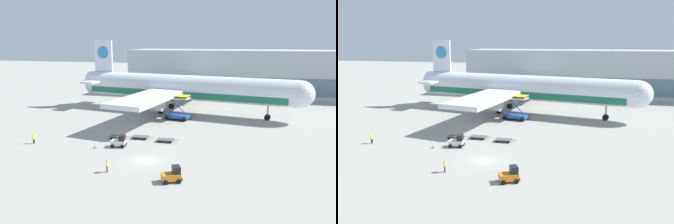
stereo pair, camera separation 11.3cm
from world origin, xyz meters
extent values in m
plane|color=#9E9B93|center=(0.00, 0.00, 0.00)|extent=(400.00, 400.00, 0.00)
cube|color=#B2B7BC|center=(20.94, 65.12, 7.00)|extent=(90.00, 18.00, 14.00)
cube|color=slate|center=(20.94, 56.02, 3.85)|extent=(88.20, 0.20, 4.90)
cylinder|color=silver|center=(-1.51, 32.97, 6.10)|extent=(52.25, 14.15, 5.80)
cube|color=#196B4C|center=(-1.51, 32.97, 4.79)|extent=(48.13, 13.36, 1.45)
sphere|color=silver|center=(24.14, 28.76, 6.10)|extent=(5.68, 5.68, 5.68)
cone|color=silver|center=(-27.17, 37.19, 6.10)|extent=(7.19, 6.47, 5.51)
cube|color=silver|center=(-23.06, 36.51, 13.00)|extent=(5.20, 1.28, 8.00)
cylinder|color=#3384CC|center=(-23.06, 36.51, 13.96)|extent=(3.25, 1.06, 3.20)
cube|color=silver|center=(-24.09, 36.68, 6.68)|extent=(5.66, 13.41, 0.50)
cube|color=silver|center=(-4.08, 33.40, 5.38)|extent=(15.67, 48.66, 0.90)
cylinder|color=#9EA0A5|center=(-5.71, 23.45, 3.58)|extent=(4.60, 3.44, 2.80)
cylinder|color=#9EA0A5|center=(-2.44, 43.34, 3.58)|extent=(4.60, 3.44, 2.80)
cylinder|color=#9EA0A5|center=(17.99, 29.77, 2.65)|extent=(0.36, 0.36, 4.00)
cylinder|color=black|center=(17.99, 29.77, 0.65)|extent=(1.43, 1.10, 1.30)
cylinder|color=#9EA0A5|center=(-6.14, 30.49, 2.65)|extent=(0.36, 0.36, 4.00)
cylinder|color=black|center=(-6.14, 30.49, 0.65)|extent=(1.43, 1.10, 1.30)
cylinder|color=#9EA0A5|center=(-5.10, 36.81, 2.65)|extent=(0.36, 0.36, 4.00)
cylinder|color=black|center=(-5.10, 36.81, 0.65)|extent=(1.43, 1.10, 1.30)
cube|color=#284C99|center=(-0.98, 25.78, 0.80)|extent=(5.62, 3.80, 0.70)
cube|color=#B2B2B7|center=(-0.98, 25.78, 4.77)|extent=(5.34, 3.61, 0.30)
cube|color=yellow|center=(-0.98, 25.78, 5.32)|extent=(5.34, 3.61, 0.08)
cube|color=#284C99|center=(-0.98, 25.78, 2.96)|extent=(4.23, 0.85, 3.74)
cube|color=#284C99|center=(-0.98, 25.78, 2.96)|extent=(4.23, 0.85, 3.74)
cylinder|color=black|center=(1.19, 26.94, 0.45)|extent=(0.95, 0.50, 0.90)
cylinder|color=black|center=(0.70, 23.98, 0.45)|extent=(0.95, 0.50, 0.90)
cylinder|color=black|center=(-2.66, 27.57, 0.45)|extent=(0.95, 0.50, 0.90)
cylinder|color=black|center=(-3.15, 24.61, 0.45)|extent=(0.95, 0.50, 0.90)
cube|color=orange|center=(5.20, -6.13, 0.70)|extent=(2.68, 2.26, 0.80)
cube|color=black|center=(5.78, -5.85, 1.55)|extent=(1.35, 1.51, 0.90)
cube|color=black|center=(6.30, -5.59, 0.42)|extent=(0.69, 1.20, 0.24)
cylinder|color=black|center=(5.62, -5.15, 0.30)|extent=(0.64, 0.48, 0.60)
cylinder|color=black|center=(6.23, -6.41, 0.30)|extent=(0.64, 0.48, 0.60)
cylinder|color=black|center=(4.17, -5.85, 0.30)|extent=(0.64, 0.48, 0.60)
cylinder|color=black|center=(4.78, -7.11, 0.30)|extent=(0.64, 0.48, 0.60)
cube|color=silver|center=(-6.27, 4.95, 0.70)|extent=(2.46, 1.69, 0.80)
cube|color=black|center=(-5.62, 5.03, 1.55)|extent=(1.05, 1.35, 0.90)
cube|color=black|center=(-5.05, 5.11, 0.42)|extent=(0.32, 1.27, 0.24)
cylinder|color=black|center=(-5.56, 5.75, 0.30)|extent=(0.63, 0.32, 0.60)
cylinder|color=black|center=(-5.38, 4.36, 0.30)|extent=(0.63, 0.32, 0.60)
cylinder|color=black|center=(-7.16, 5.54, 0.30)|extent=(0.63, 0.32, 0.60)
cylinder|color=black|center=(-6.98, 4.15, 0.30)|extent=(0.63, 0.32, 0.60)
cube|color=#56565B|center=(-8.12, 9.18, 0.42)|extent=(2.86, 1.62, 0.12)
cube|color=#56565B|center=(-6.27, 9.26, 0.42)|extent=(0.90, 0.12, 0.08)
cylinder|color=black|center=(-7.17, 9.86, 0.18)|extent=(0.37, 0.16, 0.36)
cylinder|color=black|center=(-7.11, 8.59, 0.18)|extent=(0.37, 0.16, 0.36)
cylinder|color=black|center=(-9.13, 9.77, 0.18)|extent=(0.37, 0.16, 0.36)
cylinder|color=black|center=(-9.07, 8.50, 0.18)|extent=(0.37, 0.16, 0.36)
cube|color=#56565B|center=(-4.21, 10.04, 0.42)|extent=(2.86, 1.62, 0.12)
cube|color=#56565B|center=(-2.36, 10.13, 0.42)|extent=(0.90, 0.12, 0.08)
cylinder|color=black|center=(-3.26, 10.72, 0.18)|extent=(0.37, 0.16, 0.36)
cylinder|color=black|center=(-3.20, 9.45, 0.18)|extent=(0.37, 0.16, 0.36)
cylinder|color=black|center=(-5.22, 10.64, 0.18)|extent=(0.37, 0.16, 0.36)
cylinder|color=black|center=(-5.16, 9.36, 0.18)|extent=(0.37, 0.16, 0.36)
cube|color=#56565B|center=(0.49, 9.37, 0.42)|extent=(2.86, 1.62, 0.12)
cube|color=#56565B|center=(2.34, 9.45, 0.42)|extent=(0.90, 0.12, 0.08)
cylinder|color=black|center=(1.44, 10.05, 0.18)|extent=(0.37, 0.16, 0.36)
cylinder|color=black|center=(1.50, 8.77, 0.18)|extent=(0.37, 0.16, 0.36)
cylinder|color=black|center=(-0.51, 9.96, 0.18)|extent=(0.37, 0.16, 0.36)
cylinder|color=black|center=(-0.46, 8.69, 0.18)|extent=(0.37, 0.16, 0.36)
cylinder|color=black|center=(-3.68, -5.11, 0.41)|extent=(0.14, 0.14, 0.82)
cylinder|color=black|center=(-3.63, -5.30, 0.41)|extent=(0.14, 0.14, 0.82)
cube|color=yellow|center=(-3.65, -5.21, 1.13)|extent=(0.31, 0.41, 0.62)
cylinder|color=yellow|center=(-3.72, -4.98, 1.16)|extent=(0.09, 0.09, 0.55)
cylinder|color=yellow|center=(-3.59, -5.44, 1.16)|extent=(0.09, 0.09, 0.55)
sphere|color=#846047|center=(-3.65, -5.21, 1.55)|extent=(0.22, 0.22, 0.22)
sphere|color=yellow|center=(-3.65, -5.21, 1.61)|extent=(0.21, 0.21, 0.21)
cylinder|color=black|center=(-20.67, 3.20, 0.40)|extent=(0.14, 0.14, 0.80)
cylinder|color=black|center=(-20.70, 3.00, 0.40)|extent=(0.14, 0.14, 0.80)
cube|color=yellow|center=(-20.69, 3.10, 1.10)|extent=(0.27, 0.39, 0.60)
cylinder|color=yellow|center=(-20.65, 3.33, 1.13)|extent=(0.09, 0.09, 0.54)
cylinder|color=yellow|center=(-20.72, 2.86, 1.13)|extent=(0.09, 0.09, 0.54)
sphere|color=#DBB28E|center=(-20.69, 3.10, 1.51)|extent=(0.22, 0.22, 0.22)
sphere|color=yellow|center=(-20.69, 3.10, 1.56)|extent=(0.21, 0.21, 0.21)
cube|color=black|center=(-9.69, 3.40, 0.02)|extent=(0.40, 0.40, 0.04)
cone|color=orange|center=(-9.69, 3.40, 0.35)|extent=(0.32, 0.32, 0.62)
cylinder|color=white|center=(-9.69, 3.40, 0.38)|extent=(0.19, 0.19, 0.09)
camera|label=1|loc=(13.92, -42.28, 16.87)|focal=35.00mm
camera|label=2|loc=(14.03, -42.25, 16.87)|focal=35.00mm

